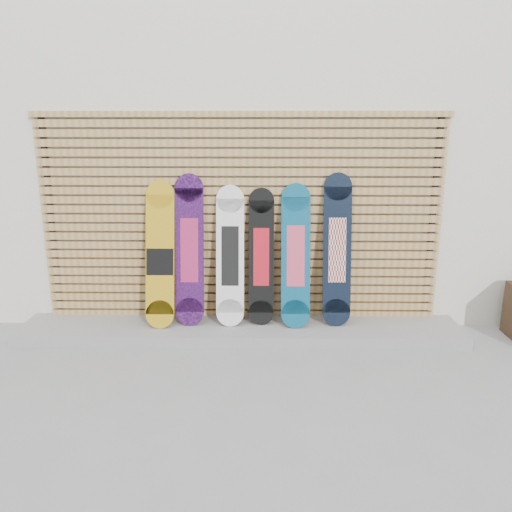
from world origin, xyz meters
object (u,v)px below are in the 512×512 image
(snowboard_4, at_px, (296,256))
(snowboard_5, at_px, (337,250))
(snowboard_3, at_px, (261,257))
(snowboard_0, at_px, (160,256))
(snowboard_1, at_px, (189,250))
(snowboard_2, at_px, (230,256))

(snowboard_4, relative_size, snowboard_5, 0.93)
(snowboard_3, distance_m, snowboard_4, 0.36)
(snowboard_5, bearing_deg, snowboard_4, -175.79)
(snowboard_0, relative_size, snowboard_3, 1.05)
(snowboard_0, xyz_separation_m, snowboard_5, (1.83, 0.05, 0.05))
(snowboard_0, xyz_separation_m, snowboard_1, (0.30, 0.04, 0.05))
(snowboard_0, bearing_deg, snowboard_3, 3.21)
(snowboard_2, height_order, snowboard_5, snowboard_5)
(snowboard_0, distance_m, snowboard_4, 1.40)
(snowboard_1, relative_size, snowboard_3, 1.10)
(snowboard_4, bearing_deg, snowboard_2, 178.20)
(snowboard_0, xyz_separation_m, snowboard_4, (1.40, 0.02, -0.00))
(snowboard_1, height_order, snowboard_2, snowboard_1)
(snowboard_0, relative_size, snowboard_4, 1.02)
(snowboard_1, relative_size, snowboard_5, 0.99)
(snowboard_0, bearing_deg, snowboard_4, 0.63)
(snowboard_2, relative_size, snowboard_5, 0.92)
(snowboard_5, bearing_deg, snowboard_0, -178.52)
(snowboard_1, relative_size, snowboard_4, 1.07)
(snowboard_3, bearing_deg, snowboard_1, -178.78)
(snowboard_2, distance_m, snowboard_4, 0.68)
(snowboard_1, height_order, snowboard_4, snowboard_1)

